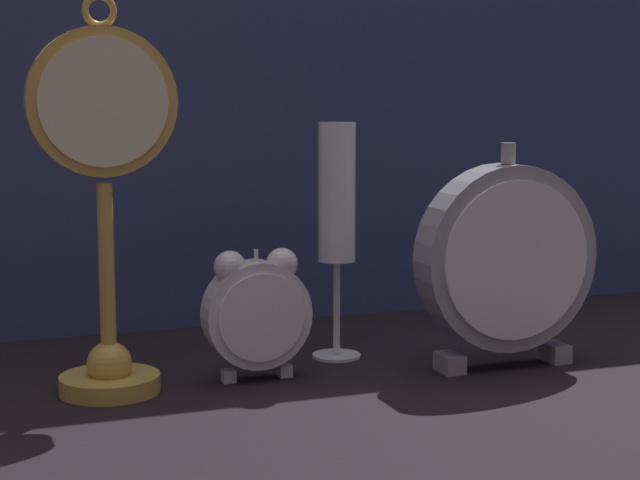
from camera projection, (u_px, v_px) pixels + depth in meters
ground_plane at (352, 397)px, 0.94m from camera, size 4.00×4.00×0.00m
fabric_backdrop_drape at (243, 59)px, 1.20m from camera, size 1.42×0.01×0.60m
pocket_watch_on_stand at (105, 205)px, 0.93m from camera, size 0.13×0.09×0.35m
alarm_clock_twin_bell at (257, 308)px, 0.99m from camera, size 0.10×0.03×0.12m
mantel_clock_silver at (507, 259)px, 1.03m from camera, size 0.18×0.04×0.22m
champagne_flute at (337, 209)px, 1.06m from camera, size 0.05×0.05×0.24m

